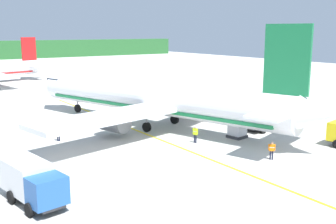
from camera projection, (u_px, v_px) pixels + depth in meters
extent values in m
cylinder|color=white|center=(151.00, 97.00, 48.84)|extent=(14.45, 35.48, 3.80)
cone|color=white|center=(52.00, 84.00, 60.50)|extent=(4.16, 3.37, 3.61)
cone|color=white|center=(317.00, 114.00, 36.85)|extent=(4.04, 4.02, 3.23)
cube|color=#192333|center=(61.00, 80.00, 59.00)|extent=(3.80, 3.26, 0.60)
cube|color=white|center=(107.00, 117.00, 40.71)|extent=(16.64, 7.89, 0.50)
cylinder|color=slate|center=(114.00, 122.00, 44.15)|extent=(3.06, 3.71, 2.20)
cube|color=white|center=(207.00, 95.00, 54.79)|extent=(16.59, 10.78, 0.50)
cylinder|color=slate|center=(184.00, 105.00, 54.01)|extent=(3.06, 3.71, 2.20)
cube|color=#19723F|center=(287.00, 60.00, 37.81)|extent=(1.67, 4.30, 6.50)
cube|color=white|center=(284.00, 110.00, 38.74)|extent=(10.88, 6.18, 0.24)
cube|color=#19723F|center=(151.00, 106.00, 49.04)|extent=(13.19, 31.99, 0.36)
cylinder|color=black|center=(78.00, 108.00, 57.72)|extent=(0.66, 1.15, 1.10)
cylinder|color=gray|center=(77.00, 103.00, 57.57)|extent=(0.20, 0.20, 0.50)
cylinder|color=black|center=(147.00, 127.00, 46.50)|extent=(0.66, 1.15, 1.10)
cylinder|color=gray|center=(147.00, 120.00, 46.34)|extent=(0.20, 0.20, 0.50)
cylinder|color=black|center=(175.00, 119.00, 50.50)|extent=(0.66, 1.15, 1.10)
cylinder|color=gray|center=(175.00, 113.00, 50.35)|extent=(0.20, 0.20, 0.50)
cone|color=white|center=(39.00, 65.00, 98.36)|extent=(3.22, 3.24, 2.65)
cube|color=red|center=(29.00, 49.00, 95.71)|extent=(3.57, 1.22, 5.34)
cube|color=white|center=(30.00, 66.00, 96.47)|extent=(4.74, 8.94, 0.20)
cube|color=#2659A5|center=(47.00, 191.00, 25.56)|extent=(2.45, 2.12, 1.80)
cube|color=#192333|center=(53.00, 189.00, 24.88)|extent=(1.84, 0.36, 0.94)
cube|color=white|center=(26.00, 176.00, 27.67)|extent=(2.82, 4.48, 2.13)
cube|color=#262628|center=(33.00, 196.00, 27.25)|extent=(2.45, 6.16, 0.16)
cylinder|color=black|center=(62.00, 200.00, 26.72)|extent=(0.42, 0.93, 0.90)
cylinder|color=black|center=(29.00, 210.00, 25.24)|extent=(0.42, 0.93, 0.90)
cylinder|color=black|center=(42.00, 189.00, 28.65)|extent=(0.42, 0.93, 0.90)
cylinder|color=black|center=(11.00, 197.00, 27.17)|extent=(0.42, 0.93, 0.90)
cube|color=silver|center=(254.00, 119.00, 46.17)|extent=(2.02, 2.37, 1.80)
cube|color=#192333|center=(249.00, 117.00, 45.56)|extent=(0.27, 1.85, 0.94)
cube|color=#4C4C51|center=(270.00, 122.00, 48.27)|extent=(4.57, 2.64, 0.24)
cube|color=#2D2D33|center=(273.00, 113.00, 48.34)|extent=(4.57, 1.36, 1.91)
cube|color=#262628|center=(266.00, 125.00, 47.74)|extent=(6.30, 2.17, 0.16)
cylinder|color=black|center=(263.00, 130.00, 45.74)|extent=(0.92, 0.37, 0.90)
cylinder|color=black|center=(248.00, 126.00, 47.39)|extent=(0.92, 0.37, 0.90)
cylinder|color=black|center=(278.00, 126.00, 47.50)|extent=(0.92, 0.37, 0.90)
cylinder|color=black|center=(263.00, 123.00, 49.15)|extent=(0.92, 0.37, 0.90)
cube|color=#192333|center=(332.00, 126.00, 41.15)|extent=(1.83, 0.44, 0.94)
cube|color=#333338|center=(237.00, 136.00, 44.03)|extent=(1.95, 1.95, 0.30)
cube|color=silver|center=(237.00, 128.00, 43.85)|extent=(1.72, 1.72, 1.55)
cube|color=silver|center=(234.00, 121.00, 44.11)|extent=(1.60, 0.84, 0.56)
cylinder|color=#191E33|center=(196.00, 139.00, 41.89)|extent=(0.14, 0.14, 0.86)
cylinder|color=#191E33|center=(194.00, 139.00, 41.99)|extent=(0.14, 0.14, 0.86)
cube|color=#CCE519|center=(195.00, 132.00, 41.80)|extent=(0.36, 0.49, 0.64)
cube|color=silver|center=(195.00, 131.00, 41.79)|extent=(0.37, 0.50, 0.06)
sphere|color=tan|center=(195.00, 127.00, 41.71)|extent=(0.23, 0.23, 0.23)
cylinder|color=#CCE519|center=(198.00, 132.00, 41.63)|extent=(0.09, 0.09, 0.61)
cylinder|color=#CCE519|center=(193.00, 131.00, 41.95)|extent=(0.09, 0.09, 0.61)
cylinder|color=#191E33|center=(78.00, 126.00, 47.83)|extent=(0.14, 0.14, 0.84)
cylinder|color=#191E33|center=(76.00, 126.00, 47.84)|extent=(0.14, 0.14, 0.84)
cube|color=#CCE519|center=(77.00, 119.00, 47.69)|extent=(0.48, 0.44, 0.63)
cube|color=silver|center=(77.00, 119.00, 47.69)|extent=(0.50, 0.45, 0.06)
sphere|color=tan|center=(77.00, 116.00, 47.61)|extent=(0.23, 0.23, 0.23)
cylinder|color=#CCE519|center=(79.00, 119.00, 47.68)|extent=(0.09, 0.09, 0.60)
cylinder|color=#CCE519|center=(74.00, 119.00, 47.70)|extent=(0.09, 0.09, 0.60)
cylinder|color=#191E33|center=(58.00, 137.00, 42.65)|extent=(0.14, 0.14, 0.79)
cylinder|color=#191E33|center=(59.00, 137.00, 42.62)|extent=(0.14, 0.14, 0.79)
cube|color=#CCE519|center=(58.00, 131.00, 42.50)|extent=(0.48, 0.46, 0.59)
cube|color=silver|center=(58.00, 131.00, 42.49)|extent=(0.49, 0.47, 0.06)
sphere|color=tan|center=(58.00, 127.00, 42.42)|extent=(0.21, 0.21, 0.21)
cylinder|color=#CCE519|center=(56.00, 131.00, 42.53)|extent=(0.09, 0.09, 0.56)
cylinder|color=#CCE519|center=(61.00, 131.00, 42.46)|extent=(0.09, 0.09, 0.56)
cylinder|color=#191E33|center=(272.00, 155.00, 36.48)|extent=(0.14, 0.14, 0.81)
cylinder|color=#191E33|center=(270.00, 155.00, 36.51)|extent=(0.14, 0.14, 0.81)
cube|color=orange|center=(272.00, 148.00, 36.35)|extent=(0.47, 0.46, 0.61)
cube|color=silver|center=(272.00, 147.00, 36.35)|extent=(0.48, 0.48, 0.06)
sphere|color=tan|center=(272.00, 143.00, 36.27)|extent=(0.22, 0.22, 0.22)
cylinder|color=orange|center=(275.00, 147.00, 36.30)|extent=(0.09, 0.09, 0.58)
cylinder|color=orange|center=(269.00, 147.00, 36.39)|extent=(0.09, 0.09, 0.58)
cube|color=yellow|center=(155.00, 138.00, 44.00)|extent=(0.30, 60.00, 0.01)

